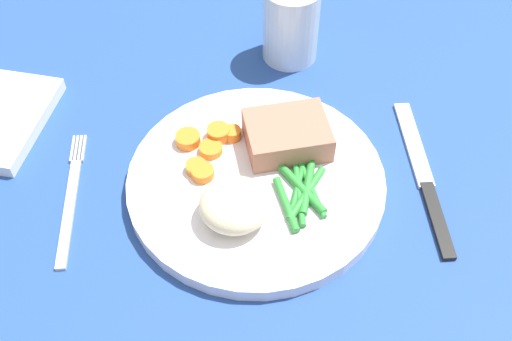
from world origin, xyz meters
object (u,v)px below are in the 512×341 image
(dinner_plate, at_px, (256,182))
(fork, at_px, (71,198))
(knife, at_px, (424,178))
(water_glass, at_px, (291,28))
(meat_portion, at_px, (287,135))

(dinner_plate, xyz_separation_m, fork, (-0.19, -0.00, -0.01))
(dinner_plate, xyz_separation_m, knife, (0.17, -0.00, -0.01))
(fork, relative_size, water_glass, 1.77)
(dinner_plate, relative_size, fork, 1.56)
(meat_portion, distance_m, knife, 0.15)
(meat_portion, height_order, water_glass, water_glass)
(knife, relative_size, water_glass, 2.19)
(knife, bearing_deg, water_glass, 117.60)
(knife, bearing_deg, fork, 177.87)
(meat_portion, relative_size, fork, 0.50)
(dinner_plate, xyz_separation_m, meat_portion, (0.03, 0.04, 0.02))
(dinner_plate, height_order, knife, dinner_plate)
(dinner_plate, distance_m, water_glass, 0.21)
(fork, bearing_deg, knife, -3.22)
(dinner_plate, height_order, meat_portion, meat_portion)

